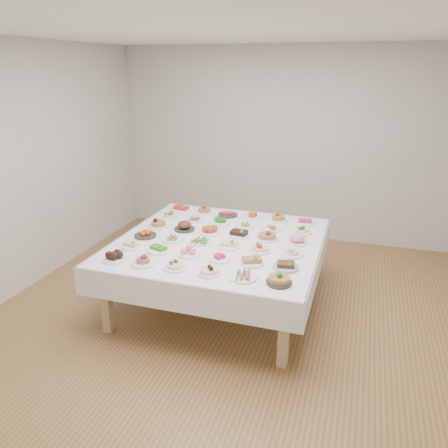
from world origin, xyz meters
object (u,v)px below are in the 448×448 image
(display_table, at_px, (220,246))
(dish_18, at_px, (158,222))
(dish_35, at_px, (305,220))
(dish_0, at_px, (115,255))

(display_table, bearing_deg, dish_18, 168.83)
(display_table, bearing_deg, dish_35, 44.95)
(dish_0, xyz_separation_m, dish_18, (-0.01, 0.96, 0.02))
(display_table, relative_size, dish_0, 9.33)
(dish_18, bearing_deg, display_table, -11.17)
(dish_0, bearing_deg, display_table, 45.47)
(dish_18, relative_size, dish_35, 1.01)
(display_table, relative_size, dish_18, 9.46)
(display_table, distance_m, dish_35, 1.13)
(dish_0, bearing_deg, dish_35, 45.21)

